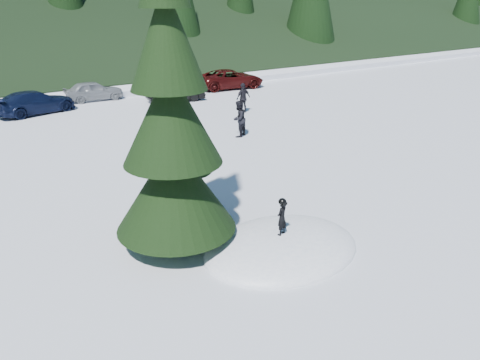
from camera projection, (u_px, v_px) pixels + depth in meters
ground at (281, 249)px, 12.67m from camera, size 200.00×200.00×0.00m
snow_mound at (281, 249)px, 12.67m from camera, size 4.48×3.52×0.96m
spruce_tall at (172, 128)px, 11.67m from camera, size 3.20×3.20×8.60m
spruce_short at (182, 153)px, 13.71m from camera, size 2.20×2.20×5.37m
child_skier at (282, 218)px, 12.28m from camera, size 0.41×0.34×0.97m
adult_0 at (239, 119)px, 22.62m from camera, size 1.08×1.00×1.77m
adult_1 at (243, 98)px, 27.41m from camera, size 1.06×0.56×1.74m
adult_2 at (179, 106)px, 25.26m from camera, size 1.34×1.11×1.80m
car_3 at (35, 102)px, 27.23m from camera, size 4.92×2.92×1.34m
car_4 at (93, 91)px, 30.73m from camera, size 3.86×1.74×1.29m
car_5 at (176, 92)px, 30.44m from camera, size 3.87×1.81×1.23m
car_6 at (230, 79)px, 34.85m from camera, size 5.33×3.01×1.40m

